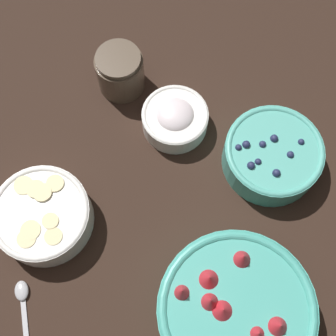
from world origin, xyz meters
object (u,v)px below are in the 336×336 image
object	(u,v)px
bowl_blueberries	(272,155)
bowl_cream	(175,118)
bowl_bananas	(42,215)
bowl_strawberries	(235,310)
jar_chocolate	(120,72)

from	to	relation	value
bowl_blueberries	bowl_cream	xyz separation A→B (m)	(-0.18, -0.02, -0.01)
bowl_blueberries	bowl_bananas	size ratio (longest dim) A/B	1.05
bowl_blueberries	bowl_strawberries	bearing A→B (deg)	-75.75
bowl_strawberries	jar_chocolate	size ratio (longest dim) A/B	2.70
bowl_cream	bowl_bananas	bearing A→B (deg)	-109.02
bowl_strawberries	bowl_cream	world-z (taller)	bowl_strawberries
bowl_strawberries	bowl_blueberries	xyz separation A→B (m)	(-0.07, 0.26, -0.01)
jar_chocolate	bowl_bananas	bearing A→B (deg)	-82.52
bowl_blueberries	jar_chocolate	size ratio (longest dim) A/B	1.92
bowl_strawberries	jar_chocolate	distance (m)	0.45
jar_chocolate	bowl_blueberries	bearing A→B (deg)	0.21
bowl_blueberries	bowl_bananas	bearing A→B (deg)	-133.14
bowl_blueberries	bowl_bananas	distance (m)	0.40
bowl_strawberries	bowl_blueberries	size ratio (longest dim) A/B	1.40
bowl_strawberries	jar_chocolate	bearing A→B (deg)	145.48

